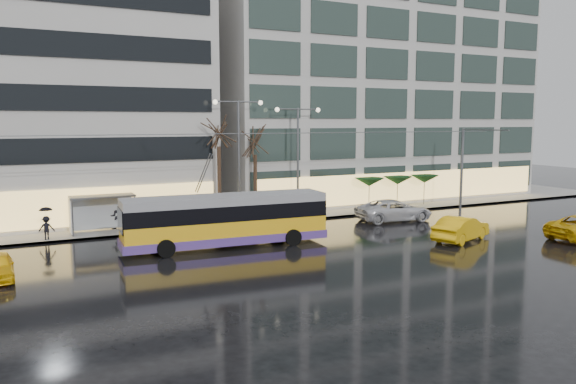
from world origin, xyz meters
TOP-DOWN VIEW (x-y plane):
  - ground at (0.00, 0.00)m, footprint 140.00×140.00m
  - sidewalk at (2.00, 14.00)m, footprint 80.00×10.00m
  - kerb at (2.00, 9.05)m, footprint 80.00×0.10m
  - building_right at (19.00, 19.00)m, footprint 32.00×14.00m
  - trolleybus at (-1.90, 3.15)m, footprint 12.53×5.17m
  - catenary at (1.00, 7.94)m, footprint 42.24×5.12m
  - bus_shelter at (-8.38, 10.69)m, footprint 4.20×1.60m
  - street_lamp_near at (2.00, 10.80)m, footprint 3.96×0.36m
  - street_lamp_far at (7.00, 10.80)m, footprint 3.96×0.36m
  - tree_a at (0.50, 11.00)m, footprint 3.20×3.20m
  - tree_b at (3.50, 11.20)m, footprint 3.20×3.20m
  - parasol_a at (14.00, 11.00)m, footprint 2.50×2.50m
  - parasol_b at (17.00, 11.00)m, footprint 2.50×2.50m
  - parasol_c at (20.00, 11.00)m, footprint 2.50×2.50m
  - taxi_b at (12.17, -1.90)m, footprint 5.14×3.30m
  - sedan_silver at (12.80, 5.90)m, footprint 6.21×3.41m
  - pedestrian_a at (-5.78, 9.40)m, footprint 1.16×1.17m
  - pedestrian_b at (-7.11, 11.42)m, footprint 1.09×1.02m
  - pedestrian_c at (-11.58, 9.61)m, footprint 1.06×0.97m

SIDE VIEW (x-z plane):
  - ground at x=0.00m, z-range 0.00..0.00m
  - sidewalk at x=2.00m, z-range 0.00..0.15m
  - kerb at x=2.00m, z-range 0.00..0.15m
  - taxi_b at x=12.17m, z-range 0.00..1.60m
  - sedan_silver at x=12.80m, z-range 0.00..1.65m
  - pedestrian_b at x=-7.11m, z-range 0.15..1.93m
  - pedestrian_c at x=-11.58m, z-range 0.22..2.33m
  - trolleybus at x=-1.90m, z-range -1.32..4.43m
  - pedestrian_a at x=-5.78m, z-range 0.52..2.71m
  - bus_shelter at x=-8.38m, z-range 0.71..3.22m
  - parasol_a at x=14.00m, z-range 1.12..3.77m
  - parasol_b at x=17.00m, z-range 1.12..3.77m
  - parasol_c at x=20.00m, z-range 1.12..3.77m
  - catenary at x=1.00m, z-range 0.75..7.75m
  - street_lamp_far at x=7.00m, z-range 1.45..9.98m
  - street_lamp_near at x=2.00m, z-range 1.48..10.51m
  - tree_b at x=3.50m, z-range 2.55..10.25m
  - tree_a at x=0.50m, z-range 2.89..11.29m
  - building_right at x=19.00m, z-range 0.15..25.15m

